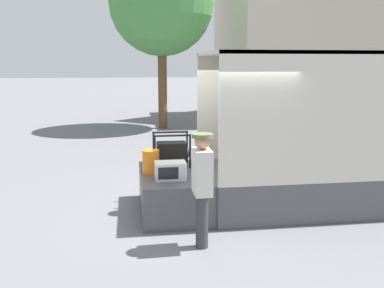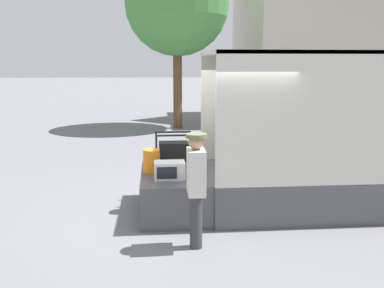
{
  "view_description": "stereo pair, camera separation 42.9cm",
  "coord_description": "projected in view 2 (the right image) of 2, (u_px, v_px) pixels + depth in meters",
  "views": [
    {
      "loc": [
        -1.36,
        -7.36,
        2.61
      ],
      "look_at": [
        -0.29,
        -0.2,
        1.26
      ],
      "focal_mm": 40.0,
      "sensor_mm": 36.0,
      "label": 1
    },
    {
      "loc": [
        -0.93,
        -7.41,
        2.61
      ],
      "look_at": [
        -0.29,
        -0.2,
        1.26
      ],
      "focal_mm": 40.0,
      "sensor_mm": 36.0,
      "label": 2
    }
  ],
  "objects": [
    {
      "name": "ground_plane",
      "position": [
        207.0,
        209.0,
        7.81
      ],
      "size": [
        160.0,
        160.0,
        0.0
      ],
      "primitive_type": "plane",
      "color": "slate"
    },
    {
      "name": "tailgate_deck",
      "position": [
        174.0,
        192.0,
        7.7
      ],
      "size": [
        1.18,
        2.0,
        0.71
      ],
      "primitive_type": "cube",
      "color": "#4C4C51",
      "rests_on": "ground"
    },
    {
      "name": "microwave",
      "position": [
        170.0,
        170.0,
        7.19
      ],
      "size": [
        0.52,
        0.37,
        0.29
      ],
      "color": "white",
      "rests_on": "tailgate_deck"
    },
    {
      "name": "portable_generator",
      "position": [
        175.0,
        153.0,
        8.08
      ],
      "size": [
        0.69,
        0.44,
        0.64
      ],
      "color": "black",
      "rests_on": "tailgate_deck"
    },
    {
      "name": "orange_bucket",
      "position": [
        152.0,
        161.0,
        7.59
      ],
      "size": [
        0.3,
        0.3,
        0.42
      ],
      "color": "orange",
      "rests_on": "tailgate_deck"
    },
    {
      "name": "worker_person",
      "position": [
        196.0,
        179.0,
        6.01
      ],
      "size": [
        0.3,
        0.44,
        1.67
      ],
      "color": "#38383D",
      "rests_on": "ground"
    },
    {
      "name": "house_backdrop",
      "position": [
        326.0,
        25.0,
        20.34
      ],
      "size": [
        8.13,
        7.0,
        8.71
      ],
      "color": "beige",
      "rests_on": "ground"
    },
    {
      "name": "street_tree",
      "position": [
        177.0,
        4.0,
        16.88
      ],
      "size": [
        4.14,
        4.14,
        7.06
      ],
      "color": "brown",
      "rests_on": "ground"
    }
  ]
}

